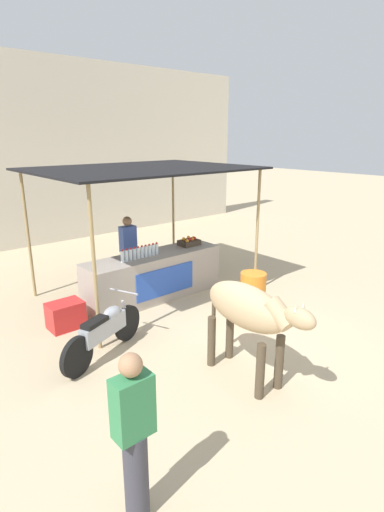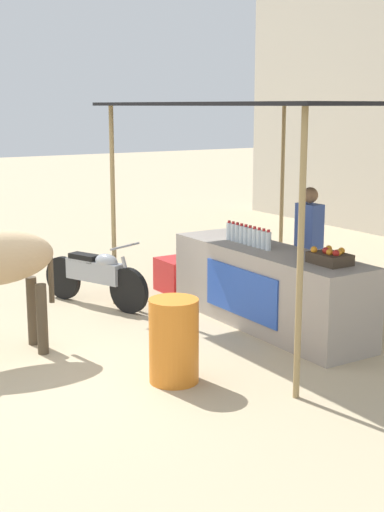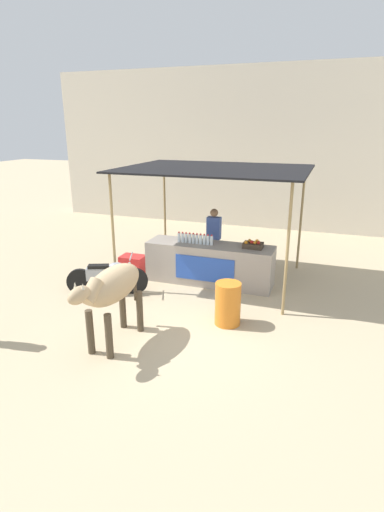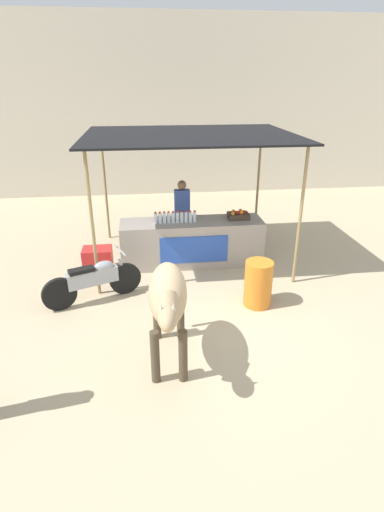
{
  "view_description": "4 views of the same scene",
  "coord_description": "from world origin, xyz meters",
  "px_view_note": "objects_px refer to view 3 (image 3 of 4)",
  "views": [
    {
      "loc": [
        -4.51,
        -4.28,
        3.31
      ],
      "look_at": [
        0.38,
        1.42,
        1.03
      ],
      "focal_mm": 28.0,
      "sensor_mm": 36.0,
      "label": 1
    },
    {
      "loc": [
        6.62,
        -3.06,
        2.66
      ],
      "look_at": [
        -0.09,
        1.17,
        0.97
      ],
      "focal_mm": 50.0,
      "sensor_mm": 36.0,
      "label": 2
    },
    {
      "loc": [
        2.6,
        -6.37,
        3.63
      ],
      "look_at": [
        -0.06,
        1.12,
        1.0
      ],
      "focal_mm": 28.0,
      "sensor_mm": 36.0,
      "label": 3
    },
    {
      "loc": [
        -0.95,
        -5.68,
        3.72
      ],
      "look_at": [
        -0.16,
        0.86,
        0.77
      ],
      "focal_mm": 28.0,
      "sensor_mm": 36.0,
      "label": 4
    }
  ],
  "objects_px": {
    "motorcycle_parked": "(108,276)",
    "cow": "(112,288)",
    "water_barrel": "(228,304)",
    "fruit_crate": "(253,245)",
    "stall_counter": "(210,264)",
    "vendor_behind_counter": "(214,240)",
    "cooler_box": "(133,265)"
  },
  "relations": [
    {
      "from": "stall_counter",
      "to": "motorcycle_parked",
      "type": "height_order",
      "value": "stall_counter"
    },
    {
      "from": "vendor_behind_counter",
      "to": "cooler_box",
      "type": "relative_size",
      "value": 2.75
    },
    {
      "from": "stall_counter",
      "to": "vendor_behind_counter",
      "type": "bearing_deg",
      "value": 99.73
    },
    {
      "from": "cooler_box",
      "to": "cow",
      "type": "xyz_separation_m",
      "value": [
        1.28,
        -3.14,
        0.79
      ]
    },
    {
      "from": "cow",
      "to": "motorcycle_parked",
      "type": "relative_size",
      "value": 1.08
    },
    {
      "from": "water_barrel",
      "to": "motorcycle_parked",
      "type": "bearing_deg",
      "value": 170.3
    },
    {
      "from": "fruit_crate",
      "to": "motorcycle_parked",
      "type": "xyz_separation_m",
      "value": [
        -2.94,
        -1.45,
        -0.61
      ]
    },
    {
      "from": "vendor_behind_counter",
      "to": "motorcycle_parked",
      "type": "bearing_deg",
      "value": -129.86
    },
    {
      "from": "stall_counter",
      "to": "cooler_box",
      "type": "height_order",
      "value": "stall_counter"
    },
    {
      "from": "fruit_crate",
      "to": "motorcycle_parked",
      "type": "relative_size",
      "value": 0.26
    },
    {
      "from": "stall_counter",
      "to": "water_barrel",
      "type": "distance_m",
      "value": 2.11
    },
    {
      "from": "fruit_crate",
      "to": "water_barrel",
      "type": "xyz_separation_m",
      "value": [
        -0.07,
        -1.94,
        -0.62
      ]
    },
    {
      "from": "water_barrel",
      "to": "cow",
      "type": "distance_m",
      "value": 2.22
    },
    {
      "from": "vendor_behind_counter",
      "to": "cow",
      "type": "bearing_deg",
      "value": -98.36
    },
    {
      "from": "motorcycle_parked",
      "to": "stall_counter",
      "type": "bearing_deg",
      "value": 36.0
    },
    {
      "from": "motorcycle_parked",
      "to": "cooler_box",
      "type": "bearing_deg",
      "value": 93.14
    },
    {
      "from": "motorcycle_parked",
      "to": "fruit_crate",
      "type": "bearing_deg",
      "value": 26.3
    },
    {
      "from": "stall_counter",
      "to": "vendor_behind_counter",
      "type": "xyz_separation_m",
      "value": [
        -0.13,
        0.75,
        0.37
      ]
    },
    {
      "from": "fruit_crate",
      "to": "cow",
      "type": "distance_m",
      "value": 3.71
    },
    {
      "from": "stall_counter",
      "to": "fruit_crate",
      "type": "height_order",
      "value": "fruit_crate"
    },
    {
      "from": "stall_counter",
      "to": "fruit_crate",
      "type": "distance_m",
      "value": 1.15
    },
    {
      "from": "water_barrel",
      "to": "cow",
      "type": "height_order",
      "value": "cow"
    },
    {
      "from": "cow",
      "to": "motorcycle_parked",
      "type": "distance_m",
      "value": 2.28
    },
    {
      "from": "stall_counter",
      "to": "motorcycle_parked",
      "type": "bearing_deg",
      "value": -144.0
    },
    {
      "from": "water_barrel",
      "to": "vendor_behind_counter",
      "type": "bearing_deg",
      "value": 112.09
    },
    {
      "from": "fruit_crate",
      "to": "water_barrel",
      "type": "height_order",
      "value": "fruit_crate"
    },
    {
      "from": "cooler_box",
      "to": "stall_counter",
      "type": "bearing_deg",
      "value": 2.78
    },
    {
      "from": "motorcycle_parked",
      "to": "cow",
      "type": "bearing_deg",
      "value": -56.54
    },
    {
      "from": "stall_counter",
      "to": "motorcycle_parked",
      "type": "distance_m",
      "value": 2.38
    },
    {
      "from": "water_barrel",
      "to": "cooler_box",
      "type": "bearing_deg",
      "value": 148.63
    },
    {
      "from": "cooler_box",
      "to": "water_barrel",
      "type": "distance_m",
      "value": 3.45
    },
    {
      "from": "vendor_behind_counter",
      "to": "motorcycle_parked",
      "type": "distance_m",
      "value": 2.84
    }
  ]
}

